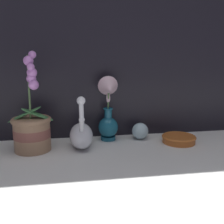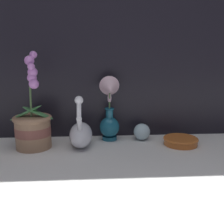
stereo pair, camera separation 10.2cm
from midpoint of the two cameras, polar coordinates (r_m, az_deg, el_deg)
The scene contains 7 objects.
ground_plane at distance 1.05m, azimuth -2.16°, elevation -9.33°, with size 2.80×2.80×0.00m, color silver.
window_backdrop at distance 1.25m, azimuth -3.96°, elevation 22.15°, with size 2.80×0.03×1.20m.
orchid_potted_plant at distance 1.13m, azimuth -19.54°, elevation -3.35°, with size 0.19×0.16×0.40m.
swan_figurine at distance 1.12m, azimuth -9.32°, elevation -4.77°, with size 0.10×0.21×0.23m.
blue_vase at distance 1.18m, azimuth -3.09°, elevation -0.27°, with size 0.09×0.12×0.30m.
glass_sphere at distance 1.23m, azimuth 3.78°, elevation -4.15°, with size 0.08×0.08×0.08m.
amber_dish at distance 1.21m, azimuth 12.00°, elevation -5.69°, with size 0.15×0.15×0.03m.
Camera 1 is at (-0.16, -0.96, 0.39)m, focal length 42.00 mm.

